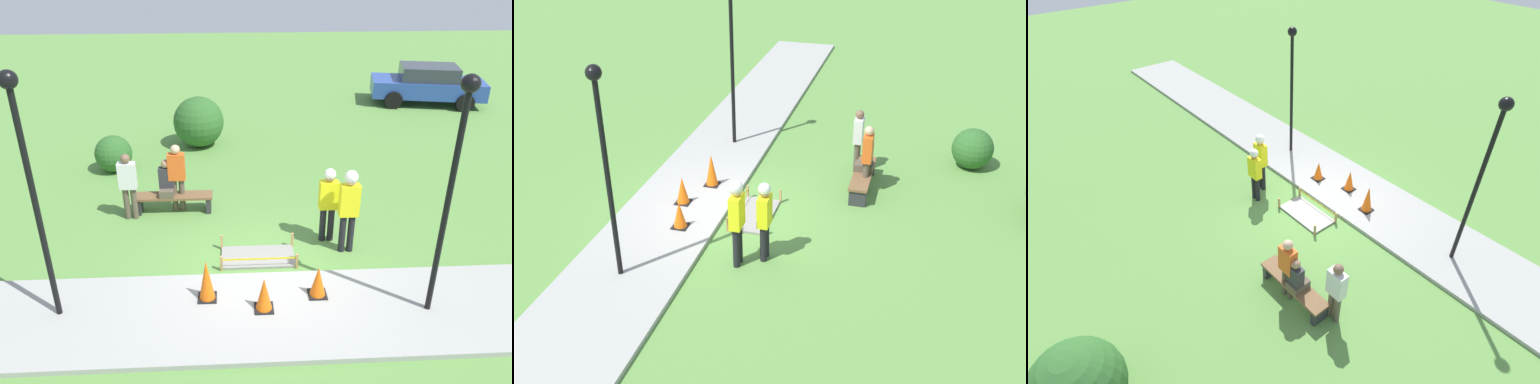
% 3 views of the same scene
% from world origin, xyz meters
% --- Properties ---
extents(ground_plane, '(60.00, 60.00, 0.00)m').
position_xyz_m(ground_plane, '(0.00, 0.00, 0.00)').
color(ground_plane, '#5B8E42').
extents(sidewalk, '(28.00, 2.35, 0.10)m').
position_xyz_m(sidewalk, '(0.00, -1.18, 0.05)').
color(sidewalk, '#9E9E99').
rests_on(sidewalk, ground_plane).
extents(wet_concrete_patch, '(1.57, 0.85, 0.34)m').
position_xyz_m(wet_concrete_patch, '(-0.09, 0.64, 0.04)').
color(wet_concrete_patch, gray).
rests_on(wet_concrete_patch, ground_plane).
extents(traffic_cone_near_patch, '(0.34, 0.34, 0.81)m').
position_xyz_m(traffic_cone_near_patch, '(-1.10, -0.74, 0.50)').
color(traffic_cone_near_patch, black).
rests_on(traffic_cone_near_patch, sidewalk).
extents(traffic_cone_far_patch, '(0.34, 0.34, 0.65)m').
position_xyz_m(traffic_cone_far_patch, '(-0.09, -1.09, 0.42)').
color(traffic_cone_far_patch, black).
rests_on(traffic_cone_far_patch, sidewalk).
extents(traffic_cone_sidewalk_edge, '(0.34, 0.34, 0.60)m').
position_xyz_m(traffic_cone_sidewalk_edge, '(0.92, -0.75, 0.40)').
color(traffic_cone_sidewalk_edge, black).
rests_on(traffic_cone_sidewalk_edge, sidewalk).
extents(park_bench, '(1.88, 0.44, 0.45)m').
position_xyz_m(park_bench, '(-2.02, 2.80, 0.32)').
color(park_bench, '#2D2D33').
rests_on(park_bench, ground_plane).
extents(person_seated_on_bench, '(0.36, 0.44, 0.89)m').
position_xyz_m(person_seated_on_bench, '(-2.16, 2.85, 0.80)').
color(person_seated_on_bench, brown).
rests_on(person_seated_on_bench, park_bench).
extents(worker_supervisor, '(0.40, 0.25, 1.72)m').
position_xyz_m(worker_supervisor, '(1.46, 1.30, 1.02)').
color(worker_supervisor, black).
rests_on(worker_supervisor, ground_plane).
extents(worker_assistant, '(0.40, 0.27, 1.88)m').
position_xyz_m(worker_assistant, '(1.79, 0.84, 1.14)').
color(worker_assistant, black).
rests_on(worker_assistant, ground_plane).
extents(bystander_in_orange_shirt, '(0.40, 0.22, 1.70)m').
position_xyz_m(bystander_in_orange_shirt, '(-1.90, 2.88, 0.97)').
color(bystander_in_orange_shirt, brown).
rests_on(bystander_in_orange_shirt, ground_plane).
extents(bystander_in_gray_shirt, '(0.40, 0.22, 1.65)m').
position_xyz_m(bystander_in_gray_shirt, '(-3.00, 2.52, 0.93)').
color(bystander_in_gray_shirt, brown).
rests_on(bystander_in_gray_shirt, ground_plane).
extents(lamppost_near, '(0.28, 0.28, 4.16)m').
position_xyz_m(lamppost_near, '(2.82, -1.23, 2.80)').
color(lamppost_near, black).
rests_on(lamppost_near, sidewalk).
extents(lamppost_far, '(0.28, 0.28, 4.25)m').
position_xyz_m(lamppost_far, '(-3.67, -1.00, 2.85)').
color(lamppost_far, black).
rests_on(lamppost_far, sidewalk).
extents(shrub_rounded_near, '(1.05, 1.05, 1.05)m').
position_xyz_m(shrub_rounded_near, '(-3.94, 5.36, 0.53)').
color(shrub_rounded_near, '#2D6028').
rests_on(shrub_rounded_near, ground_plane).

